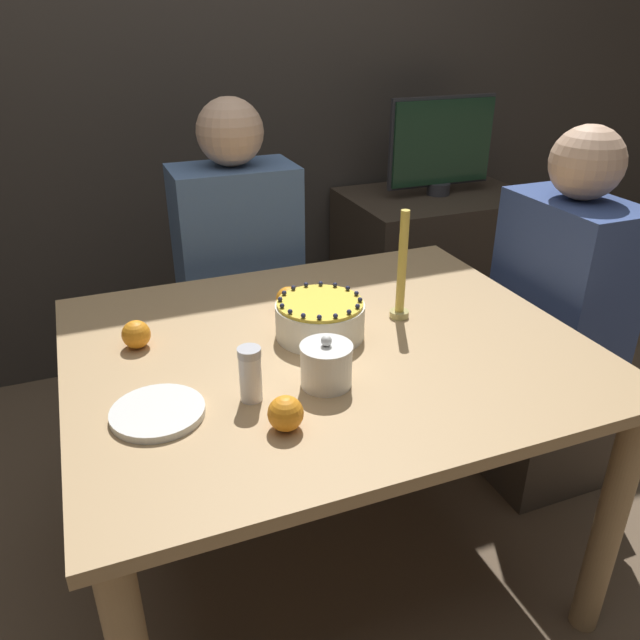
% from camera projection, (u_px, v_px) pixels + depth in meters
% --- Properties ---
extents(ground_plane, '(12.00, 12.00, 0.00)m').
position_uv_depth(ground_plane, '(326.00, 557.00, 1.85)').
color(ground_plane, brown).
extents(wall_behind, '(8.00, 0.05, 2.60)m').
position_uv_depth(wall_behind, '(192.00, 54.00, 2.43)').
color(wall_behind, '#38332D').
rests_on(wall_behind, ground_plane).
extents(dining_table, '(1.23, 1.02, 0.73)m').
position_uv_depth(dining_table, '(326.00, 382.00, 1.57)').
color(dining_table, tan).
rests_on(dining_table, ground_plane).
extents(cake, '(0.22, 0.22, 0.10)m').
position_uv_depth(cake, '(320.00, 319.00, 1.54)').
color(cake, white).
rests_on(cake, dining_table).
extents(sugar_bowl, '(0.11, 0.11, 0.12)m').
position_uv_depth(sugar_bowl, '(326.00, 365.00, 1.34)').
color(sugar_bowl, silver).
rests_on(sugar_bowl, dining_table).
extents(sugar_shaker, '(0.05, 0.05, 0.12)m').
position_uv_depth(sugar_shaker, '(250.00, 374.00, 1.28)').
color(sugar_shaker, white).
rests_on(sugar_shaker, dining_table).
extents(plate_stack, '(0.19, 0.19, 0.02)m').
position_uv_depth(plate_stack, '(158.00, 412.00, 1.25)').
color(plate_stack, silver).
rests_on(plate_stack, dining_table).
extents(candle, '(0.05, 0.05, 0.29)m').
position_uv_depth(candle, '(402.00, 275.00, 1.60)').
color(candle, tan).
rests_on(candle, dining_table).
extents(orange_fruit_0, '(0.07, 0.07, 0.07)m').
position_uv_depth(orange_fruit_0, '(288.00, 299.00, 1.67)').
color(orange_fruit_0, orange).
rests_on(orange_fruit_0, dining_table).
extents(orange_fruit_1, '(0.07, 0.07, 0.07)m').
position_uv_depth(orange_fruit_1, '(286.00, 413.00, 1.20)').
color(orange_fruit_1, orange).
rests_on(orange_fruit_1, dining_table).
extents(orange_fruit_2, '(0.07, 0.07, 0.07)m').
position_uv_depth(orange_fruit_2, '(136.00, 334.00, 1.49)').
color(orange_fruit_2, orange).
rests_on(orange_fruit_2, dining_table).
extents(person_man_blue_shirt, '(0.40, 0.34, 1.22)m').
position_uv_depth(person_man_blue_shirt, '(241.00, 302.00, 2.19)').
color(person_man_blue_shirt, '#595960').
rests_on(person_man_blue_shirt, ground_plane).
extents(person_woman_floral, '(0.34, 0.40, 1.18)m').
position_uv_depth(person_woman_floral, '(553.00, 342.00, 1.97)').
color(person_woman_floral, '#473D33').
rests_on(person_woman_floral, ground_plane).
extents(side_cabinet, '(0.79, 0.56, 0.73)m').
position_uv_depth(side_cabinet, '(431.00, 271.00, 2.90)').
color(side_cabinet, '#382D23').
rests_on(side_cabinet, ground_plane).
extents(tv_monitor, '(0.49, 0.10, 0.41)m').
position_uv_depth(tv_monitor, '(442.00, 145.00, 2.64)').
color(tv_monitor, '#2D2D33').
rests_on(tv_monitor, side_cabinet).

